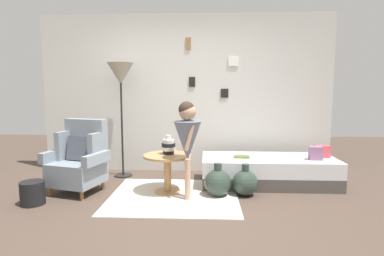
# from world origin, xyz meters

# --- Properties ---
(ground_plane) EXTENTS (12.00, 12.00, 0.00)m
(ground_plane) POSITION_xyz_m (0.00, 0.00, 0.00)
(ground_plane) COLOR #4C3D33
(gallery_wall) EXTENTS (4.80, 0.12, 2.60)m
(gallery_wall) POSITION_xyz_m (0.00, 1.95, 1.30)
(gallery_wall) COLOR beige
(gallery_wall) RESTS_ON ground
(rug) EXTENTS (1.63, 1.43, 0.01)m
(rug) POSITION_xyz_m (-0.07, 0.62, 0.01)
(rug) COLOR silver
(rug) RESTS_ON ground
(armchair) EXTENTS (0.86, 0.73, 0.97)m
(armchair) POSITION_xyz_m (-1.36, 0.77, 0.44)
(armchair) COLOR olive
(armchair) RESTS_ON ground
(daybed) EXTENTS (1.90, 0.80, 0.40)m
(daybed) POSITION_xyz_m (1.25, 1.19, 0.20)
(daybed) COLOR #4C4742
(daybed) RESTS_ON ground
(pillow_head) EXTENTS (0.20, 0.13, 0.18)m
(pillow_head) POSITION_xyz_m (2.02, 1.21, 0.49)
(pillow_head) COLOR #D64C56
(pillow_head) RESTS_ON daybed
(pillow_mid) EXTENTS (0.17, 0.13, 0.19)m
(pillow_mid) POSITION_xyz_m (1.87, 1.06, 0.49)
(pillow_mid) COLOR gray
(pillow_mid) RESTS_ON daybed
(side_table) EXTENTS (0.64, 0.64, 0.51)m
(side_table) POSITION_xyz_m (-0.17, 0.77, 0.38)
(side_table) COLOR tan
(side_table) RESTS_ON ground
(vase_striped) EXTENTS (0.19, 0.19, 0.26)m
(vase_striped) POSITION_xyz_m (-0.16, 0.82, 0.62)
(vase_striped) COLOR black
(vase_striped) RESTS_ON side_table
(floor_lamp) EXTENTS (0.40, 0.40, 1.78)m
(floor_lamp) POSITION_xyz_m (-0.98, 1.53, 1.55)
(floor_lamp) COLOR black
(floor_lamp) RESTS_ON ground
(person_child) EXTENTS (0.34, 0.34, 1.23)m
(person_child) POSITION_xyz_m (0.11, 0.53, 0.80)
(person_child) COLOR tan
(person_child) RESTS_ON ground
(book_on_daybed) EXTENTS (0.23, 0.18, 0.03)m
(book_on_daybed) POSITION_xyz_m (0.86, 1.16, 0.42)
(book_on_daybed) COLOR #576D34
(book_on_daybed) RESTS_ON daybed
(demijohn_near) EXTENTS (0.35, 0.35, 0.43)m
(demijohn_near) POSITION_xyz_m (0.50, 0.65, 0.18)
(demijohn_near) COLOR #2D3D33
(demijohn_near) RESTS_ON ground
(demijohn_far) EXTENTS (0.33, 0.33, 0.42)m
(demijohn_far) POSITION_xyz_m (0.85, 0.69, 0.17)
(demijohn_far) COLOR #2D3D33
(demijohn_far) RESTS_ON ground
(magazine_basket) EXTENTS (0.28, 0.28, 0.28)m
(magazine_basket) POSITION_xyz_m (-1.73, 0.26, 0.14)
(magazine_basket) COLOR black
(magazine_basket) RESTS_ON ground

